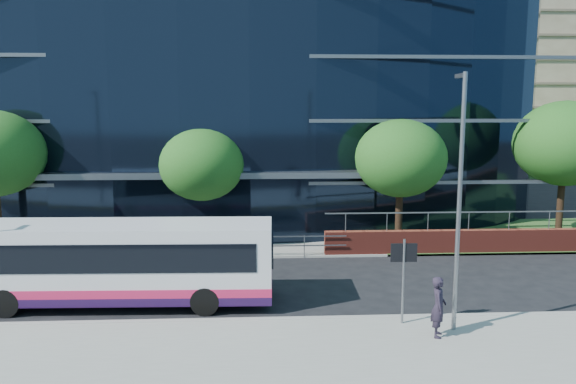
{
  "coord_description": "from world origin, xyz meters",
  "views": [
    {
      "loc": [
        -0.1,
        -18.8,
        7.14
      ],
      "look_at": [
        1.28,
        8.0,
        3.02
      ],
      "focal_mm": 35.0,
      "sensor_mm": 36.0,
      "label": 1
    }
  ],
  "objects": [
    {
      "name": "tree_far_d",
      "position": [
        16.0,
        10.0,
        5.19
      ],
      "size": [
        5.28,
        5.28,
        7.44
      ],
      "color": "black",
      "rests_on": "ground"
    },
    {
      "name": "glass_office",
      "position": [
        -4.0,
        20.85,
        8.0
      ],
      "size": [
        44.0,
        23.1,
        16.0
      ],
      "color": "black",
      "rests_on": "ground"
    },
    {
      "name": "tree_far_c",
      "position": [
        7.0,
        9.0,
        4.54
      ],
      "size": [
        4.62,
        4.62,
        6.51
      ],
      "color": "black",
      "rests_on": "ground"
    },
    {
      "name": "city_bus",
      "position": [
        -5.08,
        1.02,
        1.59
      ],
      "size": [
        11.13,
        2.83,
        2.99
      ],
      "rotation": [
        0.0,
        0.0,
        -0.03
      ],
      "color": "silver",
      "rests_on": "ground"
    },
    {
      "name": "tree_far_b",
      "position": [
        -3.0,
        9.5,
        4.21
      ],
      "size": [
        4.29,
        4.29,
        6.05
      ],
      "color": "black",
      "rests_on": "ground"
    },
    {
      "name": "pedestrian",
      "position": [
        5.32,
        -2.7,
        1.09
      ],
      "size": [
        0.62,
        0.78,
        1.88
      ],
      "primitive_type": "imported",
      "rotation": [
        0.0,
        0.0,
        1.29
      ],
      "color": "black",
      "rests_on": "pavement_near"
    },
    {
      "name": "street_sign",
      "position": [
        4.5,
        -1.59,
        2.15
      ],
      "size": [
        0.85,
        0.09,
        2.8
      ],
      "color": "slate",
      "rests_on": "pavement_near"
    },
    {
      "name": "yellow_line_outer",
      "position": [
        0.0,
        -0.8,
        0.01
      ],
      "size": [
        80.0,
        0.08,
        0.01
      ],
      "primitive_type": "cube",
      "color": "gold",
      "rests_on": "ground"
    },
    {
      "name": "guard_railings",
      "position": [
        -8.0,
        7.0,
        0.82
      ],
      "size": [
        24.0,
        0.05,
        1.1
      ],
      "color": "slate",
      "rests_on": "ground"
    },
    {
      "name": "ground",
      "position": [
        0.0,
        0.0,
        0.0
      ],
      "size": [
        200.0,
        200.0,
        0.0
      ],
      "primitive_type": "plane",
      "color": "black",
      "rests_on": "ground"
    },
    {
      "name": "apartment_block",
      "position": [
        32.0,
        57.21,
        11.11
      ],
      "size": [
        60.0,
        42.0,
        30.0
      ],
      "color": "#2D511E",
      "rests_on": "ground"
    },
    {
      "name": "kerb",
      "position": [
        0.0,
        -1.0,
        0.08
      ],
      "size": [
        80.0,
        0.25,
        0.16
      ],
      "primitive_type": "cube",
      "color": "gray",
      "rests_on": "ground"
    },
    {
      "name": "tree_dist_e",
      "position": [
        24.0,
        40.0,
        4.54
      ],
      "size": [
        4.62,
        4.62,
        6.51
      ],
      "color": "black",
      "rests_on": "ground"
    },
    {
      "name": "pavement_near",
      "position": [
        0.0,
        -5.0,
        0.07
      ],
      "size": [
        80.0,
        8.0,
        0.15
      ],
      "primitive_type": "cube",
      "color": "gray",
      "rests_on": "ground"
    },
    {
      "name": "far_forecourt",
      "position": [
        -6.0,
        11.0,
        0.05
      ],
      "size": [
        50.0,
        8.0,
        0.1
      ],
      "primitive_type": "cube",
      "color": "gray",
      "rests_on": "ground"
    },
    {
      "name": "streetlight_east",
      "position": [
        6.0,
        -2.17,
        4.44
      ],
      "size": [
        0.15,
        0.77,
        8.0
      ],
      "color": "slate",
      "rests_on": "pavement_near"
    },
    {
      "name": "yellow_line_inner",
      "position": [
        0.0,
        -0.65,
        0.01
      ],
      "size": [
        80.0,
        0.08,
        0.01
      ],
      "primitive_type": "cube",
      "color": "gold",
      "rests_on": "ground"
    }
  ]
}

